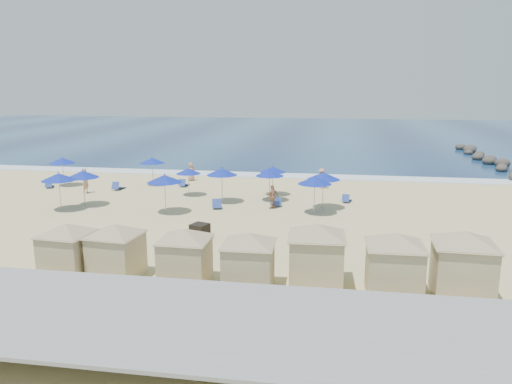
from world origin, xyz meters
TOP-DOWN VIEW (x-y plane):
  - ground at (0.00, 0.00)m, footprint 160.00×160.00m
  - ocean at (0.00, 55.00)m, footprint 160.00×80.00m
  - surf_line at (0.00, 15.50)m, footprint 160.00×2.50m
  - seawall at (0.00, -13.50)m, footprint 160.00×6.10m
  - rock_jetty at (24.01, 24.90)m, footprint 2.56×26.66m
  - trash_bin at (1.36, -3.80)m, footprint 1.07×1.07m
  - cabana_0 at (-2.73, -9.75)m, footprint 4.06×4.06m
  - cabana_1 at (-0.63, -9.58)m, footprint 4.10×4.10m
  - cabana_2 at (2.42, -9.73)m, footprint 4.10×4.10m
  - cabana_3 at (5.08, -9.94)m, footprint 4.14×4.14m
  - cabana_4 at (7.70, -9.09)m, footprint 4.58×4.58m
  - cabana_5 at (10.70, -9.58)m, footprint 4.42×4.42m
  - cabana_6 at (13.26, -9.30)m, footprint 4.63×4.63m
  - umbrella_0 at (-13.38, 8.26)m, footprint 2.09×2.09m
  - umbrella_1 at (-8.35, 2.16)m, footprint 2.20×2.20m
  - umbrella_2 at (-9.28, 0.78)m, footprint 2.23×2.23m
  - umbrella_3 at (-6.39, 9.72)m, footprint 2.05×2.05m
  - umbrella_4 at (-2.35, 6.41)m, footprint 1.85×1.85m
  - umbrella_5 at (-2.30, 1.20)m, footprint 2.26×2.26m
  - umbrella_6 at (3.78, 5.64)m, footprint 2.02×2.02m
  - umbrella_7 at (0.59, 4.66)m, footprint 2.19×2.19m
  - umbrella_8 at (3.74, 7.55)m, footprint 1.95×1.95m
  - umbrella_9 at (7.54, 3.98)m, footprint 2.22×2.22m
  - umbrella_10 at (7.05, 2.52)m, footprint 2.18×2.18m
  - beach_chair_0 at (-14.11, 7.31)m, footprint 0.93×1.29m
  - beach_chair_1 at (-8.42, 7.50)m, footprint 0.72×1.33m
  - beach_chair_2 at (-3.75, 9.54)m, footprint 0.61×1.25m
  - beach_chair_3 at (0.62, 2.93)m, footprint 0.85×1.40m
  - beach_chair_4 at (4.43, 4.18)m, footprint 0.95×1.29m
  - beach_chair_5 at (9.13, 6.12)m, footprint 0.76×1.21m
  - beachgoer_0 at (-10.23, 5.94)m, footprint 0.47×0.70m
  - beachgoer_1 at (4.28, 3.45)m, footprint 0.91×0.97m
  - beachgoer_2 at (7.23, 10.61)m, footprint 1.05×0.62m
  - beachgoer_3 at (-3.87, 12.12)m, footprint 0.90×0.88m

SIDE VIEW (x-z plane):
  - ground at x=0.00m, z-range 0.00..0.00m
  - ocean at x=0.00m, z-range 0.00..0.06m
  - surf_line at x=0.00m, z-range 0.00..0.08m
  - beach_chair_5 at x=9.13m, z-range -0.09..0.52m
  - beach_chair_0 at x=-14.11m, z-range -0.10..0.55m
  - beach_chair_4 at x=4.43m, z-range -0.10..0.55m
  - beach_chair_2 at x=-3.75m, z-range -0.10..0.57m
  - beach_chair_1 at x=-8.42m, z-range -0.11..0.59m
  - beach_chair_3 at x=0.62m, z-range -0.11..0.61m
  - rock_jetty at x=24.01m, z-range -0.12..0.84m
  - trash_bin at x=1.36m, z-range 0.00..0.83m
  - seawall at x=0.00m, z-range 0.04..1.26m
  - beachgoer_3 at x=-3.87m, z-range 0.00..1.56m
  - beachgoer_1 at x=4.28m, z-range 0.00..1.60m
  - beachgoer_2 at x=7.23m, z-range 0.00..1.61m
  - beachgoer_0 at x=-10.23m, z-range 0.00..1.89m
  - cabana_0 at x=-2.73m, z-range 0.19..2.74m
  - cabana_2 at x=2.42m, z-range 0.19..2.76m
  - cabana_1 at x=-0.63m, z-range 0.19..2.77m
  - cabana_3 at x=5.08m, z-range 0.19..2.79m
  - cabana_5 at x=10.70m, z-range 0.20..2.97m
  - cabana_4 at x=7.70m, z-range 0.21..3.08m
  - cabana_6 at x=13.26m, z-range 0.21..3.12m
  - umbrella_4 at x=-2.35m, z-range 0.77..2.88m
  - umbrella_8 at x=3.74m, z-range 0.81..3.03m
  - umbrella_6 at x=3.78m, z-range 0.84..3.14m
  - umbrella_3 at x=-6.39m, z-range 0.86..3.19m
  - umbrella_0 at x=-13.38m, z-range 0.87..3.25m
  - umbrella_10 at x=7.05m, z-range 0.91..3.40m
  - umbrella_7 at x=0.59m, z-range 0.91..3.40m
  - umbrella_1 at x=-8.35m, z-range 0.92..3.42m
  - umbrella_9 at x=7.54m, z-range 0.93..3.45m
  - umbrella_2 at x=-9.28m, z-range 0.93..3.47m
  - umbrella_5 at x=-2.30m, z-range 0.94..3.52m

